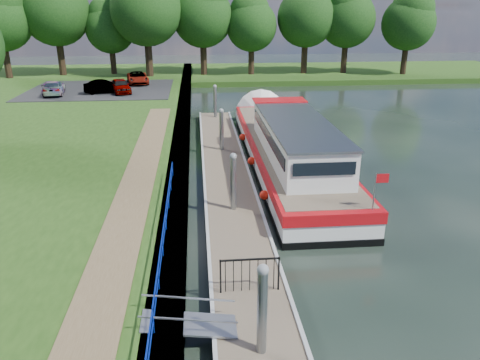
{
  "coord_description": "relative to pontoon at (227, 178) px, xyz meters",
  "views": [
    {
      "loc": [
        -1.45,
        -10.13,
        8.76
      ],
      "look_at": [
        0.37,
        9.39,
        1.4
      ],
      "focal_mm": 35.0,
      "sensor_mm": 36.0,
      "label": 1
    }
  ],
  "objects": [
    {
      "name": "footpath",
      "position": [
        -4.4,
        -5.0,
        0.62
      ],
      "size": [
        1.6,
        40.0,
        0.05
      ],
      "primitive_type": "cube",
      "color": "brown",
      "rests_on": "riverbank"
    },
    {
      "name": "car_a",
      "position": [
        -8.67,
        22.74,
        1.32
      ],
      "size": [
        2.69,
        4.19,
        1.33
      ],
      "primitive_type": "imported",
      "rotation": [
        0.0,
        0.0,
        0.31
      ],
      "color": "#999999",
      "rests_on": "carpark"
    },
    {
      "name": "mooring_piles",
      "position": [
        0.0,
        0.0,
        1.1
      ],
      "size": [
        0.3,
        27.3,
        3.55
      ],
      "color": "gray",
      "rests_on": "ground"
    },
    {
      "name": "pontoon",
      "position": [
        0.0,
        0.0,
        0.0
      ],
      "size": [
        2.5,
        30.0,
        0.56
      ],
      "color": "brown",
      "rests_on": "ground"
    },
    {
      "name": "carpark",
      "position": [
        -11.0,
        25.0,
        0.62
      ],
      "size": [
        14.0,
        12.0,
        0.06
      ],
      "primitive_type": "cube",
      "color": "black",
      "rests_on": "riverbank"
    },
    {
      "name": "gate_panel",
      "position": [
        -0.0,
        -10.8,
        0.97
      ],
      "size": [
        1.85,
        0.05,
        1.15
      ],
      "color": "black",
      "rests_on": "ground"
    },
    {
      "name": "far_bank",
      "position": [
        12.0,
        39.0,
        0.12
      ],
      "size": [
        60.0,
        18.0,
        0.6
      ],
      "primitive_type": "cube",
      "color": "#214112",
      "rests_on": "ground"
    },
    {
      "name": "ground",
      "position": [
        0.0,
        -13.0,
        -0.18
      ],
      "size": [
        160.0,
        160.0,
        0.0
      ],
      "primitive_type": "plane",
      "color": "black",
      "rests_on": "ground"
    },
    {
      "name": "barge",
      "position": [
        3.6,
        2.73,
        0.9
      ],
      "size": [
        4.36,
        21.15,
        4.78
      ],
      "color": "black",
      "rests_on": "ground"
    },
    {
      "name": "horizon_trees",
      "position": [
        -1.61,
        35.68,
        7.76
      ],
      "size": [
        54.38,
        10.03,
        12.87
      ],
      "color": "#332316",
      "rests_on": "ground"
    },
    {
      "name": "blue_fence",
      "position": [
        -2.75,
        -10.0,
        1.13
      ],
      "size": [
        0.04,
        18.04,
        0.72
      ],
      "color": "#0C2DBF",
      "rests_on": "riverbank"
    },
    {
      "name": "car_d",
      "position": [
        -7.63,
        28.15,
        1.28
      ],
      "size": [
        2.88,
        4.83,
        1.26
      ],
      "primitive_type": "imported",
      "rotation": [
        0.0,
        0.0,
        0.18
      ],
      "color": "#999999",
      "rests_on": "carpark"
    },
    {
      "name": "car_c",
      "position": [
        -14.76,
        22.34,
        1.3
      ],
      "size": [
        2.51,
        4.68,
        1.29
      ],
      "primitive_type": "imported",
      "rotation": [
        0.0,
        0.0,
        3.31
      ],
      "color": "#999999",
      "rests_on": "carpark"
    },
    {
      "name": "gangway",
      "position": [
        -1.85,
        -12.5,
        0.44
      ],
      "size": [
        2.58,
        1.0,
        0.92
      ],
      "color": "#A5A8AD",
      "rests_on": "ground"
    },
    {
      "name": "car_b",
      "position": [
        -10.19,
        22.72,
        1.28
      ],
      "size": [
        4.0,
        2.14,
        1.25
      ],
      "primitive_type": "imported",
      "rotation": [
        0.0,
        0.0,
        1.79
      ],
      "color": "#999999",
      "rests_on": "carpark"
    },
    {
      "name": "bank_edge",
      "position": [
        -2.55,
        2.0,
        0.2
      ],
      "size": [
        1.1,
        90.0,
        0.78
      ],
      "primitive_type": "cube",
      "color": "#473D2D",
      "rests_on": "ground"
    }
  ]
}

